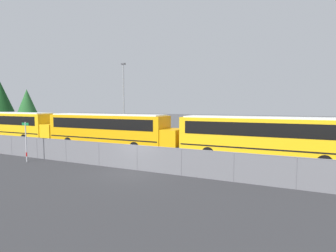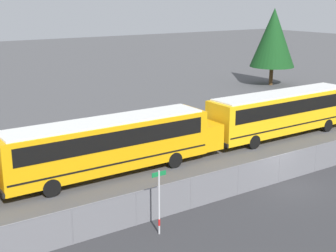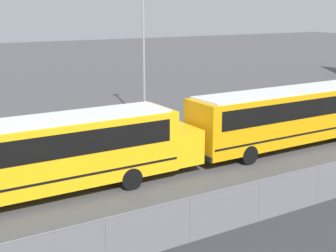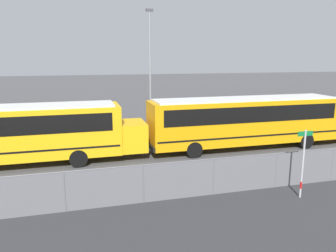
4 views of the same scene
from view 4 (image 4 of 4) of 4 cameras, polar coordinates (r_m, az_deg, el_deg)
The scene contains 4 objects.
school_bus_2 at distance 19.41m, azimuth -26.08°, elevation -0.83°, with size 14.03×2.56×3.29m.
school_bus_3 at distance 21.70m, azimuth 13.98°, elevation 1.28°, with size 14.03×2.56×3.29m.
street_sign at distance 14.73m, azimuth 22.44°, elevation -5.86°, with size 0.70×0.09×2.92m.
light_pole at distance 28.28m, azimuth -3.15°, elevation 10.74°, with size 0.60×0.24×9.71m.
Camera 4 is at (-17.48, -12.25, 5.82)m, focal length 35.00 mm.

